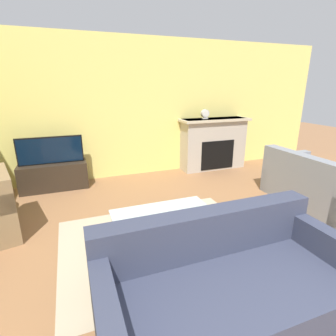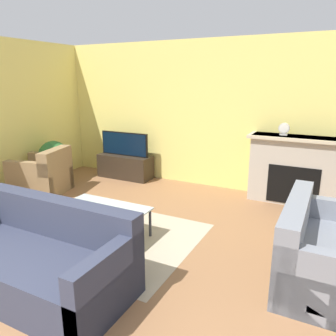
% 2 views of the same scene
% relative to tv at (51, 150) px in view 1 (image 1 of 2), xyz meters
% --- Properties ---
extents(wall_back, '(8.92, 0.06, 2.70)m').
position_rel_tv_xyz_m(wall_back, '(1.54, 0.33, 0.63)').
color(wall_back, '#EADB72').
rests_on(wall_back, ground_plane).
extents(area_rug, '(2.36, 1.88, 0.00)m').
position_rel_tv_xyz_m(area_rug, '(1.26, -2.30, -0.72)').
color(area_rug, '#B7A88E').
rests_on(area_rug, ground_plane).
extents(fireplace, '(1.55, 0.47, 1.12)m').
position_rel_tv_xyz_m(fireplace, '(3.30, 0.09, -0.13)').
color(fireplace, '#B2A899').
rests_on(fireplace, ground_plane).
extents(tv_stand, '(1.14, 0.43, 0.48)m').
position_rel_tv_xyz_m(tv_stand, '(-0.00, 0.00, -0.48)').
color(tv_stand, '#2D2319').
rests_on(tv_stand, ground_plane).
extents(tv, '(1.08, 0.06, 0.48)m').
position_rel_tv_xyz_m(tv, '(0.00, 0.00, 0.00)').
color(tv, black).
rests_on(tv, tv_stand).
extents(couch_sectional, '(1.97, 0.93, 0.82)m').
position_rel_tv_xyz_m(couch_sectional, '(1.35, -3.50, -0.43)').
color(couch_sectional, '#33384C').
rests_on(couch_sectional, ground_plane).
extents(couch_loveseat, '(0.94, 1.48, 0.82)m').
position_rel_tv_xyz_m(couch_loveseat, '(3.87, -2.11, -0.43)').
color(couch_loveseat, gray).
rests_on(couch_loveseat, ground_plane).
extents(coffee_table, '(1.16, 0.68, 0.40)m').
position_rel_tv_xyz_m(coffee_table, '(1.26, -2.36, -0.35)').
color(coffee_table, '#333338').
rests_on(coffee_table, ground_plane).
extents(mantel_clock, '(0.17, 0.07, 0.20)m').
position_rel_tv_xyz_m(mantel_clock, '(3.07, 0.09, 0.50)').
color(mantel_clock, beige).
rests_on(mantel_clock, fireplace).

